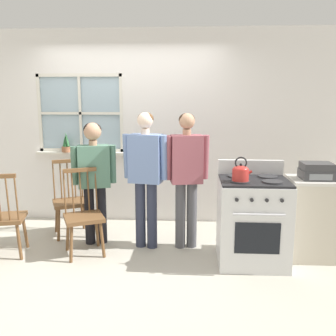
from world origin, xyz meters
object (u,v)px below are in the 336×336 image
object	(u,v)px
stove	(252,220)
side_counter	(313,218)
person_elderly_left	(94,171)
kettle	(241,172)
chair_near_wall	(4,218)
person_teen_center	(146,169)
chair_by_window	(70,202)
stereo	(317,171)
chair_center_cluster	(83,217)
person_adult_right	(187,170)
potted_plant	(66,145)

from	to	relation	value
stove	side_counter	size ratio (longest dim) A/B	1.20
person_elderly_left	side_counter	size ratio (longest dim) A/B	1.65
person_elderly_left	kettle	xyz separation A→B (m)	(1.67, -0.56, 0.12)
chair_near_wall	person_teen_center	bearing A→B (deg)	179.60
chair_by_window	person_teen_center	size ratio (longest dim) A/B	0.61
chair_near_wall	stereo	distance (m)	3.50
chair_by_window	stereo	size ratio (longest dim) A/B	2.87
chair_by_window	chair_near_wall	bearing A→B (deg)	-150.63
chair_center_cluster	person_adult_right	distance (m)	1.30
side_counter	stereo	bearing A→B (deg)	-90.00
person_elderly_left	kettle	bearing A→B (deg)	-34.81
person_elderly_left	potted_plant	world-z (taller)	person_elderly_left
person_elderly_left	side_counter	xyz separation A→B (m)	(2.52, -0.23, -0.45)
chair_by_window	person_teen_center	world-z (taller)	person_teen_center
stove	stereo	bearing A→B (deg)	14.00
side_counter	stereo	world-z (taller)	stereo
chair_by_window	potted_plant	world-z (taller)	potted_plant
kettle	potted_plant	world-z (taller)	potted_plant
potted_plant	stereo	size ratio (longest dim) A/B	0.85
potted_plant	side_counter	distance (m)	3.38
person_elderly_left	stove	bearing A→B (deg)	-29.42
stove	potted_plant	distance (m)	2.83
chair_near_wall	chair_center_cluster	xyz separation A→B (m)	(0.87, 0.12, 0.00)
person_teen_center	kettle	xyz separation A→B (m)	(1.03, -0.48, 0.07)
side_counter	potted_plant	bearing A→B (deg)	160.96
chair_by_window	stereo	bearing A→B (deg)	-34.54
chair_near_wall	stereo	size ratio (longest dim) A/B	2.87
stove	chair_near_wall	bearing A→B (deg)	-179.87
person_elderly_left	stove	world-z (taller)	person_elderly_left
stereo	side_counter	bearing A→B (deg)	90.00
chair_center_cluster	stove	xyz separation A→B (m)	(1.88, -0.11, 0.03)
chair_near_wall	chair_center_cluster	size ratio (longest dim) A/B	1.00
person_adult_right	side_counter	bearing A→B (deg)	-17.62
chair_near_wall	stove	xyz separation A→B (m)	(2.75, 0.01, 0.03)
chair_center_cluster	side_counter	distance (m)	2.58
kettle	stereo	distance (m)	0.91
side_counter	person_elderly_left	bearing A→B (deg)	174.70
chair_by_window	potted_plant	size ratio (longest dim) A/B	3.38
person_teen_center	stove	xyz separation A→B (m)	(1.19, -0.34, -0.48)
chair_near_wall	kettle	world-z (taller)	kettle
person_elderly_left	stove	distance (m)	1.93
chair_center_cluster	person_elderly_left	bearing A→B (deg)	55.35
chair_center_cluster	stereo	xyz separation A→B (m)	(2.58, 0.06, 0.55)
chair_by_window	potted_plant	xyz separation A→B (m)	(-0.21, 0.58, 0.66)
stereo	kettle	bearing A→B (deg)	-160.44
person_elderly_left	kettle	size ratio (longest dim) A/B	6.01
stove	potted_plant	bearing A→B (deg)	152.38
potted_plant	stereo	xyz separation A→B (m)	(3.14, -1.10, -0.12)
chair_near_wall	stove	bearing A→B (deg)	167.07
kettle	potted_plant	xyz separation A→B (m)	(-2.28, 1.41, 0.08)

